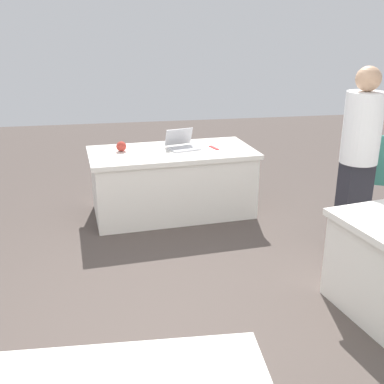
% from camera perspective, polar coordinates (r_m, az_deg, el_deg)
% --- Properties ---
extents(ground_plane, '(14.40, 14.40, 0.00)m').
position_cam_1_polar(ground_plane, '(3.52, -0.58, -15.15)').
color(ground_plane, '#4C423D').
extents(table_foreground, '(1.84, 1.02, 0.72)m').
position_cam_1_polar(table_foreground, '(5.19, -2.41, 1.24)').
color(table_foreground, silver).
rests_on(table_foreground, ground).
extents(chair_near_front, '(0.59, 0.59, 0.97)m').
position_cam_1_polar(chair_near_front, '(5.25, 22.32, 2.25)').
color(chair_near_front, '#9E9993').
rests_on(chair_near_front, ground).
extents(person_attendee_standing, '(0.39, 0.39, 1.68)m').
position_cam_1_polar(person_attendee_standing, '(4.55, 19.71, 4.88)').
color(person_attendee_standing, '#26262D').
rests_on(person_attendee_standing, ground).
extents(laptop_silver, '(0.38, 0.37, 0.21)m').
position_cam_1_polar(laptop_silver, '(5.16, -1.16, 5.75)').
color(laptop_silver, silver).
rests_on(laptop_silver, table_foreground).
extents(yarn_ball, '(0.11, 0.11, 0.11)m').
position_cam_1_polar(yarn_ball, '(5.09, -8.60, 5.51)').
color(yarn_ball, '#B2382D').
rests_on(yarn_ball, table_foreground).
extents(scissors_red, '(0.08, 0.18, 0.01)m').
position_cam_1_polar(scissors_red, '(5.18, 2.67, 5.41)').
color(scissors_red, red).
rests_on(scissors_red, table_foreground).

